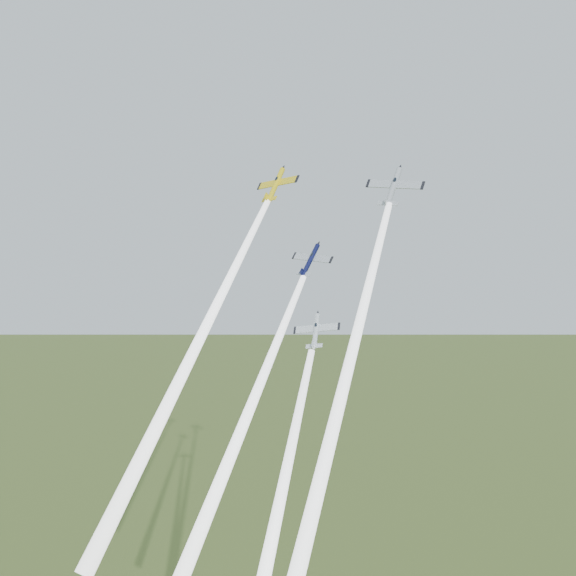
{
  "coord_description": "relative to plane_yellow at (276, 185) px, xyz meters",
  "views": [
    {
      "loc": [
        48.44,
        -99.26,
        95.22
      ],
      "look_at": [
        0.0,
        -6.0,
        92.0
      ],
      "focal_mm": 45.0,
      "sensor_mm": 36.0,
      "label": 1
    }
  ],
  "objects": [
    {
      "name": "smoke_trail_silver_right",
      "position": [
        21.22,
        -27.03,
        -35.33
      ],
      "size": [
        2.73,
        45.69,
        63.4
      ],
      "primitive_type": null,
      "rotation": [
        -0.61,
        0.0,
        0.01
      ],
      "color": "white"
    },
    {
      "name": "smoke_trail_yellow",
      "position": [
        -4.29,
        -18.69,
        -27.22
      ],
      "size": [
        10.58,
        36.29,
        50.62
      ],
      "primitive_type": null,
      "rotation": [
        -0.61,
        0.0,
        -0.23
      ],
      "color": "white"
    },
    {
      "name": "smoke_trail_silver_low",
      "position": [
        14.72,
        -29.47,
        -48.01
      ],
      "size": [
        6.57,
        34.72,
        47.79
      ],
      "primitive_type": null,
      "rotation": [
        -0.61,
        0.0,
        0.12
      ],
      "color": "white"
    },
    {
      "name": "plane_navy",
      "position": [
        6.84,
        -1.3,
        -12.17
      ],
      "size": [
        8.64,
        6.22,
        7.39
      ],
      "primitive_type": null,
      "rotation": [
        0.96,
        0.1,
        -0.16
      ],
      "color": "#0C0F35"
    },
    {
      "name": "smoke_trail_navy",
      "position": [
        3.89,
        -19.18,
        -37.9
      ],
      "size": [
        8.03,
        34.51,
        47.64
      ],
      "primitive_type": null,
      "rotation": [
        -0.61,
        0.0,
        -0.16
      ],
      "color": "white"
    },
    {
      "name": "plane_silver_low",
      "position": [
        12.55,
        -11.42,
        -22.2
      ],
      "size": [
        7.95,
        5.54,
        6.97
      ],
      "primitive_type": null,
      "rotation": [
        0.96,
        -0.12,
        0.12
      ],
      "color": "silver"
    },
    {
      "name": "plane_silver_right",
      "position": [
        21.07,
        -3.35,
        -1.72
      ],
      "size": [
        9.29,
        6.12,
        8.54
      ],
      "primitive_type": null,
      "rotation": [
        0.96,
        0.09,
        0.01
      ],
      "color": "#ACB2BA"
    },
    {
      "name": "plane_yellow",
      "position": [
        0.0,
        0.0,
        0.0
      ],
      "size": [
        9.18,
        7.81,
        8.28
      ],
      "primitive_type": null,
      "rotation": [
        0.96,
        -0.07,
        -0.23
      ],
      "color": "yellow"
    }
  ]
}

